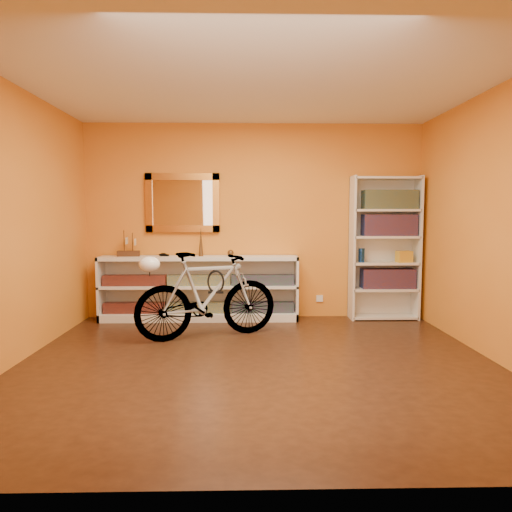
{
  "coord_description": "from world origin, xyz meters",
  "views": [
    {
      "loc": [
        -0.11,
        -4.21,
        1.39
      ],
      "look_at": [
        0.0,
        0.7,
        0.95
      ],
      "focal_mm": 32.3,
      "sensor_mm": 36.0,
      "label": 1
    }
  ],
  "objects_px": {
    "bicycle": "(208,295)",
    "helmet": "(149,264)",
    "console_unit": "(199,288)",
    "bookcase": "(385,248)"
  },
  "relations": [
    {
      "from": "bicycle",
      "to": "helmet",
      "type": "xyz_separation_m",
      "value": [
        -0.6,
        -0.22,
        0.37
      ]
    },
    {
      "from": "console_unit",
      "to": "bicycle",
      "type": "relative_size",
      "value": 1.56
    },
    {
      "from": "bookcase",
      "to": "bicycle",
      "type": "xyz_separation_m",
      "value": [
        -2.28,
        -0.92,
        -0.46
      ]
    },
    {
      "from": "console_unit",
      "to": "helmet",
      "type": "bearing_deg",
      "value": -110.16
    },
    {
      "from": "console_unit",
      "to": "bookcase",
      "type": "distance_m",
      "value": 2.52
    },
    {
      "from": "console_unit",
      "to": "bookcase",
      "type": "xyz_separation_m",
      "value": [
        2.46,
        0.03,
        0.52
      ]
    },
    {
      "from": "console_unit",
      "to": "bookcase",
      "type": "bearing_deg",
      "value": 0.58
    },
    {
      "from": "console_unit",
      "to": "bicycle",
      "type": "distance_m",
      "value": 0.92
    },
    {
      "from": "bicycle",
      "to": "helmet",
      "type": "bearing_deg",
      "value": 90.0
    },
    {
      "from": "bookcase",
      "to": "bicycle",
      "type": "bearing_deg",
      "value": -157.89
    }
  ]
}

